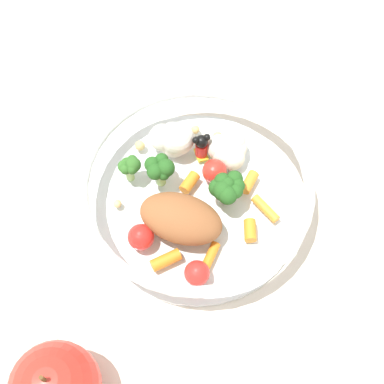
{
  "coord_description": "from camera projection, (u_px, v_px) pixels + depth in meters",
  "views": [
    {
      "loc": [
        -0.01,
        -0.28,
        0.55
      ],
      "look_at": [
        -0.0,
        -0.0,
        0.03
      ],
      "focal_mm": 52.16,
      "sensor_mm": 36.0,
      "label": 1
    }
  ],
  "objects": [
    {
      "name": "ground_plane",
      "position": [
        196.0,
        204.0,
        0.61
      ],
      "size": [
        2.4,
        2.4,
        0.0
      ],
      "primitive_type": "plane",
      "color": "silver"
    },
    {
      "name": "food_container",
      "position": [
        193.0,
        188.0,
        0.59
      ],
      "size": [
        0.24,
        0.24,
        0.05
      ],
      "color": "white",
      "rests_on": "ground_plane"
    },
    {
      "name": "folded_napkin",
      "position": [
        221.0,
        40.0,
        0.72
      ],
      "size": [
        0.12,
        0.13,
        0.01
      ],
      "primitive_type": "cube",
      "rotation": [
        0.0,
        0.0,
        0.1
      ],
      "color": "white",
      "rests_on": "ground_plane"
    }
  ]
}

